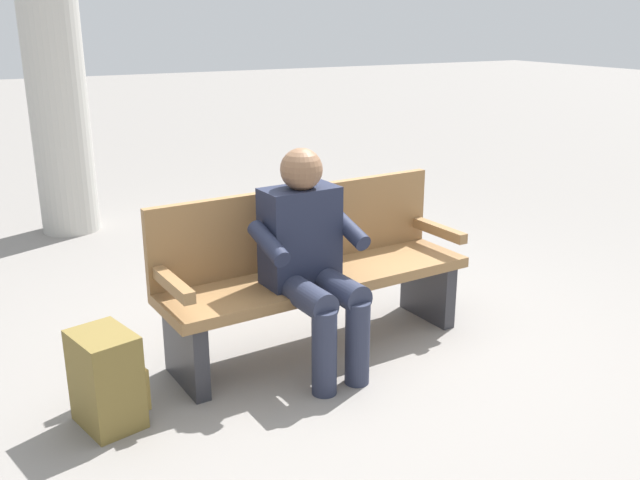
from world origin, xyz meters
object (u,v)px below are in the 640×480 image
Objects in this scene: bench_near at (312,268)px; backpack at (107,379)px; person_seated at (311,256)px; support_pillar at (49,23)px.

backpack is at bearing 10.07° from bench_near.
person_seated is 0.33× the size of support_pillar.
bench_near is 3.39m from support_pillar.
backpack is at bearing -0.63° from person_seated.
bench_near is 0.32m from person_seated.
backpack is (1.09, 0.07, -0.40)m from person_seated.
backpack is 0.13× the size of support_pillar.
backpack is 3.68m from support_pillar.
bench_near is 1.55× the size of person_seated.
support_pillar is at bearing -78.35° from bench_near.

